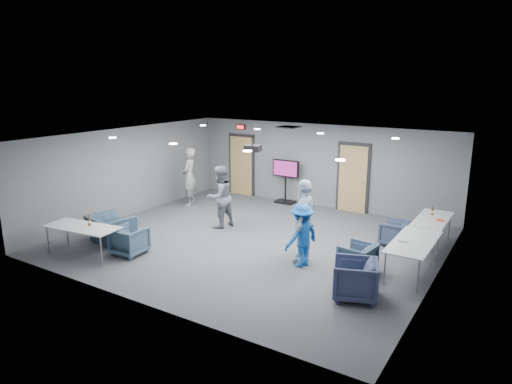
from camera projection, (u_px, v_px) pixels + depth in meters
The scene contains 29 objects.
floor at pixel (253, 241), 11.90m from camera, with size 9.00×9.00×0.00m, color #34363B.
ceiling at pixel (253, 137), 11.25m from camera, with size 9.00×9.00×0.00m, color silver.
wall_back at pixel (319, 166), 14.87m from camera, with size 9.00×0.02×2.70m, color slate.
wall_front at pixel (136, 235), 8.28m from camera, with size 9.00×0.02×2.70m, color slate.
wall_left at pixel (129, 172), 13.88m from camera, with size 0.02×8.00×2.70m, color slate.
wall_right at pixel (440, 219), 9.26m from camera, with size 0.02×8.00×2.70m, color slate.
door_left at pixel (242, 165), 16.44m from camera, with size 1.06×0.17×2.24m.
door_right at pixel (353, 179), 14.28m from camera, with size 1.06×0.17×2.24m.
exit_sign at pixel (241, 127), 16.08m from camera, with size 0.32×0.08×0.16m.
hvac_diffuser at pixel (289, 127), 13.81m from camera, with size 0.60×0.60×0.03m, color black.
downlights at pixel (253, 138), 11.25m from camera, with size 6.18×3.78×0.02m.
person_a at pixel (189, 177), 15.04m from camera, with size 0.70×0.46×1.92m, color gray.
person_b at pixel (220, 197), 12.80m from camera, with size 0.86×0.67×1.77m, color slate.
person_c at pixel (304, 221), 10.35m from camera, with size 1.14×0.47×1.94m, color #A6BAD5.
person_d at pixel (301, 235), 10.14m from camera, with size 0.94×0.54×1.45m, color #1A55AB.
chair_right_a at pixel (395, 233), 11.53m from camera, with size 0.68×0.70×0.64m, color #36405D.
chair_right_b at pixel (357, 258), 9.92m from camera, with size 0.69×0.71×0.64m, color #3A4D64.
chair_right_c at pixel (355, 279), 8.72m from camera, with size 0.82×0.84×0.76m, color #363E5D.
chair_front_a at pixel (129, 241), 10.93m from camera, with size 0.73×0.75×0.68m, color #3C5368.
chair_front_b at pixel (111, 229), 11.75m from camera, with size 1.07×0.94×0.70m, color #314355.
table_right_a at pixel (432, 220), 11.34m from camera, with size 0.74×1.78×0.73m.
table_right_b at pixel (414, 243), 9.77m from camera, with size 0.82×1.98×0.73m.
table_front_left at pixel (82, 228), 10.75m from camera, with size 1.89×0.98×0.73m.
bottle_front at pixel (89, 221), 10.79m from camera, with size 0.07×0.07×0.27m.
bottle_right at pixel (432, 212), 11.60m from camera, with size 0.06×0.06×0.25m.
snack_box at pixel (440, 220), 11.15m from camera, with size 0.17×0.11×0.04m, color #E13A38.
wrapper at pixel (402, 240), 9.74m from camera, with size 0.19×0.13×0.04m, color silver.
tv_stand at pixel (286, 179), 15.34m from camera, with size 0.96×0.46×1.47m.
projector at pixel (253, 148), 11.53m from camera, with size 0.47×0.43×0.37m.
Camera 1 is at (6.01, -9.50, 4.12)m, focal length 32.00 mm.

